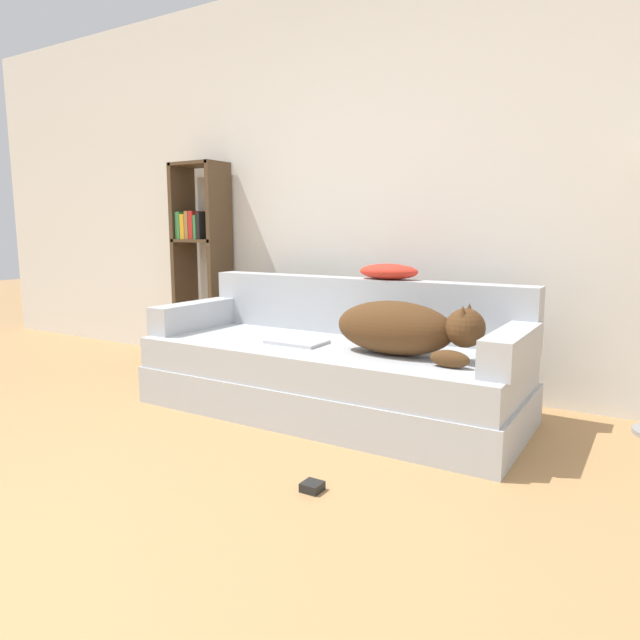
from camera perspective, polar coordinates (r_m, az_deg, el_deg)
wall_back at (r=3.91m, az=4.69°, el=13.63°), size 8.05×0.06×2.70m
couch at (r=3.26m, az=0.88°, el=-5.90°), size 2.16×0.87×0.40m
couch_backrest at (r=3.50m, az=3.93°, el=1.37°), size 2.12×0.15×0.35m
couch_arm_left at (r=3.79m, az=-12.34°, el=0.46°), size 0.15×0.68×0.17m
couch_arm_right at (r=2.82m, az=18.69°, el=-2.70°), size 0.15×0.68×0.17m
dog at (r=2.92m, az=8.37°, el=-0.82°), size 0.78×0.31×0.29m
laptop at (r=3.22m, az=-2.27°, el=-2.21°), size 0.32×0.21×0.02m
throw_pillow at (r=3.41m, az=6.86°, el=4.84°), size 0.37×0.21×0.09m
bookshelf at (r=4.52m, az=-11.86°, el=6.91°), size 0.41×0.26×1.53m
power_adapter at (r=2.37m, az=-0.79°, el=-16.33°), size 0.08×0.08×0.04m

